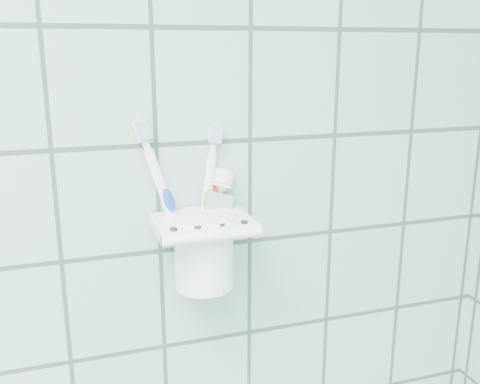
% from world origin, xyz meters
% --- Properties ---
extents(holder_bracket, '(0.12, 0.10, 0.04)m').
position_xyz_m(holder_bracket, '(0.65, 1.15, 1.30)').
color(holder_bracket, white).
rests_on(holder_bracket, wall_back).
extents(cup, '(0.08, 0.08, 0.09)m').
position_xyz_m(cup, '(0.65, 1.16, 1.27)').
color(cup, white).
rests_on(cup, holder_bracket).
extents(toothbrush_pink, '(0.06, 0.05, 0.20)m').
position_xyz_m(toothbrush_pink, '(0.64, 1.16, 1.33)').
color(toothbrush_pink, white).
rests_on(toothbrush_pink, cup).
extents(toothbrush_blue, '(0.03, 0.08, 0.20)m').
position_xyz_m(toothbrush_blue, '(0.66, 1.15, 1.33)').
color(toothbrush_blue, white).
rests_on(toothbrush_blue, cup).
extents(toothbrush_orange, '(0.04, 0.04, 0.19)m').
position_xyz_m(toothbrush_orange, '(0.64, 1.17, 1.32)').
color(toothbrush_orange, white).
rests_on(toothbrush_orange, cup).
extents(toothpaste_tube, '(0.07, 0.03, 0.15)m').
position_xyz_m(toothpaste_tube, '(0.65, 1.17, 1.30)').
color(toothpaste_tube, silver).
rests_on(toothpaste_tube, cup).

